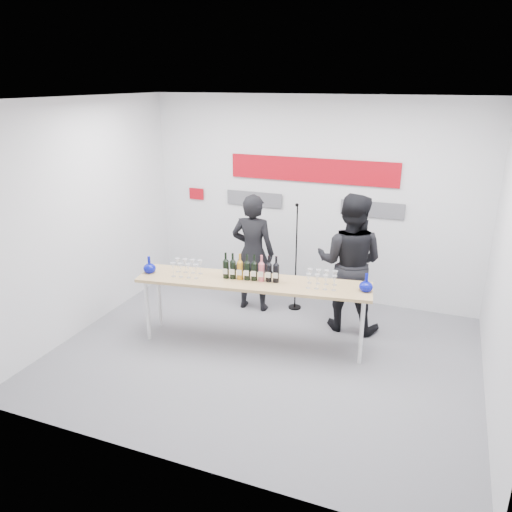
{
  "coord_description": "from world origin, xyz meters",
  "views": [
    {
      "loc": [
        1.86,
        -5.03,
        3.19
      ],
      "look_at": [
        -0.22,
        0.31,
        1.15
      ],
      "focal_mm": 35.0,
      "sensor_mm": 36.0,
      "label": 1
    }
  ],
  "objects_px": {
    "presenter_right": "(350,263)",
    "tasting_table": "(253,286)",
    "presenter_left": "(253,253)",
    "mic_stand": "(295,277)"
  },
  "relations": [
    {
      "from": "tasting_table",
      "to": "mic_stand",
      "type": "height_order",
      "value": "mic_stand"
    },
    {
      "from": "mic_stand",
      "to": "presenter_right",
      "type": "bearing_deg",
      "value": -41.46
    },
    {
      "from": "presenter_right",
      "to": "tasting_table",
      "type": "bearing_deg",
      "value": 42.9
    },
    {
      "from": "presenter_left",
      "to": "presenter_right",
      "type": "height_order",
      "value": "presenter_right"
    },
    {
      "from": "presenter_left",
      "to": "mic_stand",
      "type": "bearing_deg",
      "value": -163.57
    },
    {
      "from": "tasting_table",
      "to": "presenter_right",
      "type": "relative_size",
      "value": 1.58
    },
    {
      "from": "tasting_table",
      "to": "mic_stand",
      "type": "xyz_separation_m",
      "value": [
        0.19,
        1.19,
        -0.31
      ]
    },
    {
      "from": "presenter_left",
      "to": "mic_stand",
      "type": "relative_size",
      "value": 1.07
    },
    {
      "from": "tasting_table",
      "to": "mic_stand",
      "type": "relative_size",
      "value": 1.84
    },
    {
      "from": "presenter_left",
      "to": "presenter_right",
      "type": "xyz_separation_m",
      "value": [
        1.4,
        -0.1,
        0.07
      ]
    }
  ]
}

